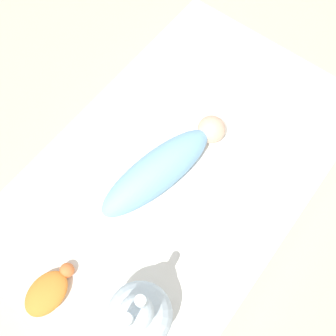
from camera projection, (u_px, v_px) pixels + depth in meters
ground_plane at (178, 180)px, 1.70m from camera, size 12.00×12.00×0.00m
bed_mattress at (178, 174)px, 1.64m from camera, size 1.55×0.97×0.14m
swaddled_baby at (163, 167)px, 1.49m from camera, size 0.60×0.25×0.15m
pillow at (268, 99)px, 1.66m from camera, size 0.30×0.36×0.08m
bunny_plush at (139, 315)px, 1.23m from camera, size 0.21×0.21×0.36m
turtle_plush at (48, 291)px, 1.35m from camera, size 0.21×0.12×0.06m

